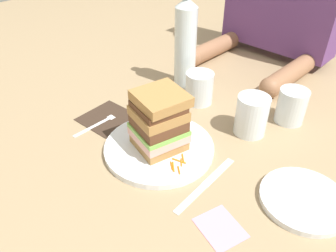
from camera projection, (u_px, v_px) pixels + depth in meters
The scene contains 27 objects.
ground_plane at pixel (154, 150), 0.77m from camera, with size 3.00×3.00×0.00m, color #9E8460.
main_plate at pixel (159, 148), 0.77m from camera, with size 0.26×0.26×0.01m, color white.
sandwich at pixel (159, 121), 0.72m from camera, with size 0.13×0.13×0.14m.
carrot_shred_0 at pixel (135, 127), 0.82m from camera, with size 0.00×0.00×0.02m, color orange.
carrot_shred_1 at pixel (143, 132), 0.80m from camera, with size 0.00×0.00×0.03m, color orange.
carrot_shred_2 at pixel (138, 129), 0.81m from camera, with size 0.00×0.00×0.02m, color orange.
carrot_shred_3 at pixel (147, 133), 0.80m from camera, with size 0.00×0.00×0.03m, color orange.
carrot_shred_4 at pixel (151, 126), 0.82m from camera, with size 0.00×0.00×0.02m, color orange.
carrot_shred_5 at pixel (143, 130), 0.81m from camera, with size 0.00×0.00×0.03m, color orange.
carrot_shred_6 at pixel (143, 125), 0.83m from camera, with size 0.00×0.00×0.02m, color orange.
carrot_shred_7 at pixel (149, 124), 0.83m from camera, with size 0.00×0.00×0.02m, color orange.
carrot_shred_8 at pixel (146, 131), 0.80m from camera, with size 0.00×0.00×0.03m, color orange.
carrot_shred_9 at pixel (171, 166), 0.70m from camera, with size 0.00×0.00×0.03m, color orange.
carrot_shred_10 at pixel (179, 161), 0.72m from camera, with size 0.00×0.00×0.03m, color orange.
carrot_shred_11 at pixel (179, 170), 0.69m from camera, with size 0.00×0.00×0.02m, color orange.
carrot_shred_12 at pixel (183, 161), 0.72m from camera, with size 0.00×0.00×0.02m, color orange.
carrot_shred_13 at pixel (183, 158), 0.72m from camera, with size 0.00×0.00×0.03m, color orange.
carrot_shred_14 at pixel (173, 167), 0.70m from camera, with size 0.00×0.00×0.03m, color orange.
napkin_dark at pixel (109, 118), 0.87m from camera, with size 0.14×0.13×0.00m, color #38281E.
fork at pixel (102, 121), 0.86m from camera, with size 0.02×0.17×0.00m.
knife at pixel (204, 186), 0.68m from camera, with size 0.03×0.20×0.00m.
juice_glass at pixel (251, 118), 0.80m from camera, with size 0.08×0.08×0.10m.
water_bottle at pixel (185, 43), 0.95m from camera, with size 0.06×0.06×0.31m.
empty_tumbler_0 at pixel (292, 106), 0.84m from camera, with size 0.07×0.07×0.09m, color silver.
empty_tumbler_1 at pixel (199, 88), 0.92m from camera, with size 0.08×0.08×0.09m, color silver.
side_plate at pixel (304, 199), 0.64m from camera, with size 0.17×0.17×0.01m, color white.
napkin_pink at pixel (220, 228), 0.59m from camera, with size 0.08×0.07×0.00m, color pink.
Camera 1 is at (0.43, -0.40, 0.50)m, focal length 34.92 mm.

